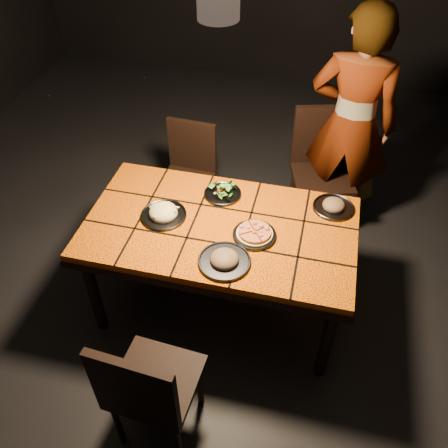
% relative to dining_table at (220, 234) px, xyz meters
% --- Properties ---
extents(room_shell, '(6.04, 7.04, 3.08)m').
position_rel_dining_table_xyz_m(room_shell, '(0.00, 0.00, 0.83)').
color(room_shell, black).
rests_on(room_shell, ground).
extents(dining_table, '(1.62, 0.92, 0.75)m').
position_rel_dining_table_xyz_m(dining_table, '(0.00, 0.00, 0.00)').
color(dining_table, '#E86307').
rests_on(dining_table, ground).
extents(chair_near, '(0.44, 0.44, 0.92)m').
position_rel_dining_table_xyz_m(chair_near, '(-0.12, -0.97, -0.14)').
color(chair_near, black).
rests_on(chair_near, ground).
extents(chair_far_left, '(0.41, 0.41, 0.84)m').
position_rel_dining_table_xyz_m(chair_far_left, '(-0.46, 0.83, -0.19)').
color(chair_far_left, black).
rests_on(chair_far_left, ground).
extents(chair_far_right, '(0.54, 0.54, 0.96)m').
position_rel_dining_table_xyz_m(chair_far_right, '(0.53, 1.07, -0.12)').
color(chair_far_right, black).
rests_on(chair_far_right, ground).
extents(diner, '(0.68, 0.49, 1.75)m').
position_rel_dining_table_xyz_m(diner, '(0.69, 1.10, 0.20)').
color(diner, brown).
rests_on(diner, ground).
extents(pendant_lamp, '(0.18, 0.18, 1.06)m').
position_rel_dining_table_xyz_m(pendant_lamp, '(0.00, 0.00, 1.35)').
color(pendant_lamp, black).
rests_on(pendant_lamp, room_shell).
extents(plate_pizza, '(0.29, 0.29, 0.04)m').
position_rel_dining_table_xyz_m(plate_pizza, '(0.22, -0.04, 0.10)').
color(plate_pizza, '#313135').
rests_on(plate_pizza, dining_table).
extents(plate_pasta, '(0.28, 0.28, 0.09)m').
position_rel_dining_table_xyz_m(plate_pasta, '(-0.35, -0.01, 0.10)').
color(plate_pasta, '#313135').
rests_on(plate_pasta, dining_table).
extents(plate_salad, '(0.24, 0.24, 0.07)m').
position_rel_dining_table_xyz_m(plate_salad, '(-0.05, 0.27, 0.10)').
color(plate_salad, '#313135').
rests_on(plate_salad, dining_table).
extents(plate_mushroom_a, '(0.29, 0.29, 0.10)m').
position_rel_dining_table_xyz_m(plate_mushroom_a, '(0.10, -0.28, 0.10)').
color(plate_mushroom_a, '#313135').
rests_on(plate_mushroom_a, dining_table).
extents(plate_mushroom_b, '(0.25, 0.25, 0.08)m').
position_rel_dining_table_xyz_m(plate_mushroom_b, '(0.64, 0.31, 0.10)').
color(plate_mushroom_b, '#313135').
rests_on(plate_mushroom_b, dining_table).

